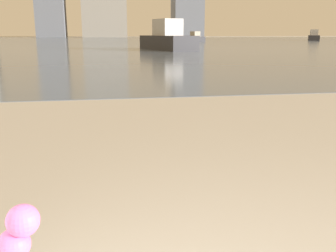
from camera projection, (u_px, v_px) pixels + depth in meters
harbor_water at (106, 41)px, 59.46m from camera, size 180.00×110.00×0.01m
harbor_boat_0 at (314, 37)px, 62.42m from camera, size 3.65×4.98×1.79m
harbor_boat_2 at (167, 39)px, 26.57m from camera, size 3.49×6.02×2.14m
harbor_boat_3 at (161, 37)px, 75.62m from camera, size 2.19×3.31×1.18m
harbor_boat_4 at (195, 38)px, 55.16m from camera, size 2.27×4.01×1.43m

